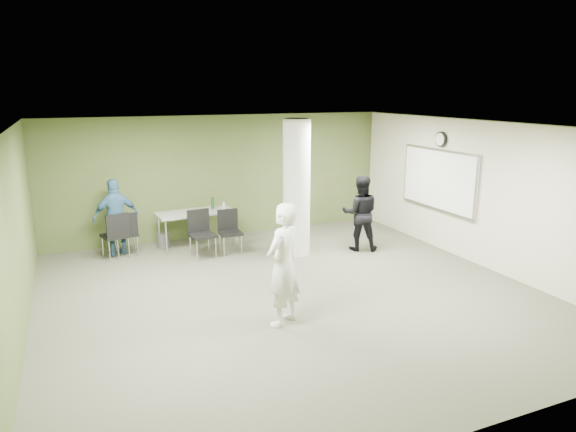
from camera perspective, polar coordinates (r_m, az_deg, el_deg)
name	(u,v)px	position (r m, az deg, el deg)	size (l,w,h in m)	color
floor	(291,294)	(8.74, 0.30, -8.69)	(8.00, 8.00, 0.00)	#4B4B3B
ceiling	(291,126)	(8.09, 0.33, 9.95)	(8.00, 8.00, 0.00)	white
wall_back	(222,176)	(12.01, -7.35, 4.39)	(8.00, 0.02, 2.80)	#4B5A2A
wall_left	(14,242)	(7.69, -28.19, -2.53)	(0.02, 8.00, 2.80)	#4B5A2A
wall_right_cream	(482,194)	(10.53, 20.72, 2.27)	(0.02, 8.00, 2.80)	beige
column	(297,188)	(10.49, 0.96, 3.14)	(0.56, 0.56, 2.80)	silver
whiteboard	(438,180)	(11.34, 16.31, 3.90)	(0.05, 2.30, 1.30)	silver
wall_clock	(441,139)	(11.23, 16.61, 8.17)	(0.06, 0.32, 0.32)	black
folding_table	(196,214)	(11.31, -10.15, 0.26)	(1.71, 0.86, 1.03)	#969691
wastebasket	(163,241)	(11.51, -13.67, -2.68)	(0.26, 0.26, 0.30)	#4C4C4C
chair_back_left	(116,232)	(10.88, -18.56, -1.72)	(0.59, 0.59, 0.96)	black
chair_back_right	(126,231)	(11.01, -17.56, -1.55)	(0.48, 0.48, 0.94)	black
chair_table_left	(201,230)	(10.62, -9.66, -1.53)	(0.53, 0.53, 0.97)	black
chair_table_right	(229,228)	(10.83, -6.55, -1.32)	(0.47, 0.47, 0.91)	black
woman_white	(283,265)	(7.39, -0.53, -5.45)	(0.66, 0.44, 1.82)	white
man_black	(360,213)	(10.99, 8.03, 0.32)	(0.78, 0.61, 1.61)	black
man_blue	(116,217)	(11.12, -18.53, -0.12)	(0.94, 0.39, 1.60)	teal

